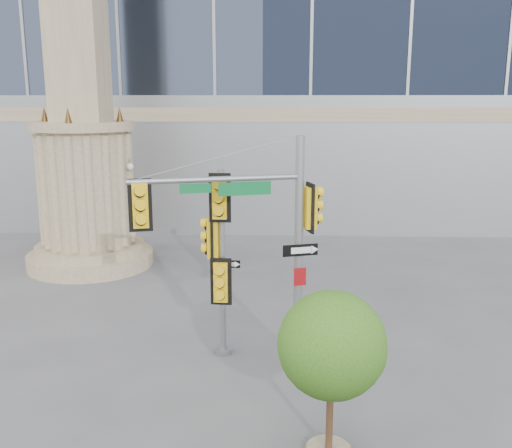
{
  "coord_description": "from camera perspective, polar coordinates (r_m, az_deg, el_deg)",
  "views": [
    {
      "loc": [
        0.76,
        -10.46,
        5.87
      ],
      "look_at": [
        0.23,
        2.0,
        3.12
      ],
      "focal_mm": 40.0,
      "sensor_mm": 36.0,
      "label": 1
    }
  ],
  "objects": [
    {
      "name": "main_signal_pole",
      "position": [
        12.01,
        0.13,
        -0.54
      ],
      "size": [
        3.87,
        1.44,
        5.12
      ],
      "rotation": [
        0.0,
        0.0,
        0.29
      ],
      "color": "slate",
      "rests_on": "ground"
    },
    {
      "name": "ground",
      "position": [
        12.02,
        -1.59,
        -16.8
      ],
      "size": [
        120.0,
        120.0,
        0.0
      ],
      "primitive_type": "plane",
      "color": "#545456",
      "rests_on": "ground"
    },
    {
      "name": "secondary_signal_pole",
      "position": [
        12.83,
        -3.7,
        -2.53
      ],
      "size": [
        0.75,
        0.58,
        4.36
      ],
      "rotation": [
        0.0,
        0.0,
        -0.05
      ],
      "color": "slate",
      "rests_on": "ground"
    },
    {
      "name": "street_tree",
      "position": [
        9.59,
        7.78,
        -12.29
      ],
      "size": [
        1.83,
        1.79,
        2.85
      ],
      "color": "gray",
      "rests_on": "ground"
    },
    {
      "name": "monument",
      "position": [
        20.6,
        -17.05,
        10.93
      ],
      "size": [
        4.4,
        4.4,
        16.6
      ],
      "color": "gray",
      "rests_on": "ground"
    }
  ]
}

